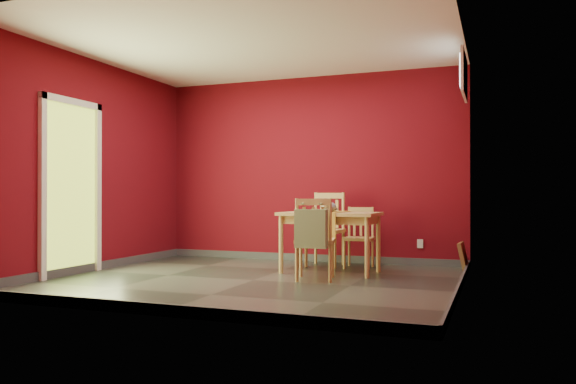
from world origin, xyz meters
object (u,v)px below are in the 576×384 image
(tote_bag, at_px, (311,229))
(cat, at_px, (329,205))
(chair_far_left, at_px, (326,228))
(chair_far_right, at_px, (359,237))
(picture_frame, at_px, (463,257))
(chair_near, at_px, (315,238))
(dining_table, at_px, (330,220))

(tote_bag, height_order, cat, cat)
(tote_bag, distance_m, cat, 0.87)
(chair_far_left, relative_size, chair_far_right, 1.24)
(picture_frame, bearing_deg, tote_bag, -134.64)
(chair_far_left, xyz_separation_m, cat, (0.24, -0.69, 0.33))
(chair_near, distance_m, tote_bag, 0.25)
(chair_far_right, xyz_separation_m, cat, (-0.22, -0.68, 0.43))
(chair_far_right, bearing_deg, dining_table, -109.26)
(chair_far_left, height_order, tote_bag, chair_far_left)
(chair_far_right, bearing_deg, tote_bag, -96.68)
(dining_table, bearing_deg, chair_far_right, 70.74)
(chair_far_left, bearing_deg, picture_frame, -0.18)
(dining_table, height_order, picture_frame, dining_table)
(cat, bearing_deg, chair_far_left, 105.19)
(chair_far_right, xyz_separation_m, picture_frame, (1.33, 0.01, -0.23))
(picture_frame, bearing_deg, chair_near, -139.61)
(chair_far_right, distance_m, cat, 0.83)
(dining_table, relative_size, picture_frame, 3.24)
(chair_near, bearing_deg, chair_far_left, 101.15)
(cat, relative_size, picture_frame, 0.96)
(chair_far_left, height_order, cat, chair_far_left)
(chair_near, xyz_separation_m, cat, (-0.01, 0.62, 0.37))
(dining_table, distance_m, picture_frame, 1.74)
(dining_table, xyz_separation_m, tote_bag, (0.04, -0.89, -0.06))
(cat, bearing_deg, picture_frame, 19.58)
(dining_table, bearing_deg, chair_near, -88.93)
(dining_table, xyz_separation_m, picture_frame, (1.55, 0.64, -0.47))
(tote_bag, bearing_deg, chair_far_left, 100.68)
(picture_frame, bearing_deg, dining_table, -157.58)
(chair_far_right, height_order, chair_near, chair_near)
(dining_table, xyz_separation_m, chair_far_left, (-0.25, 0.64, -0.15))
(chair_far_right, height_order, tote_bag, tote_bag)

